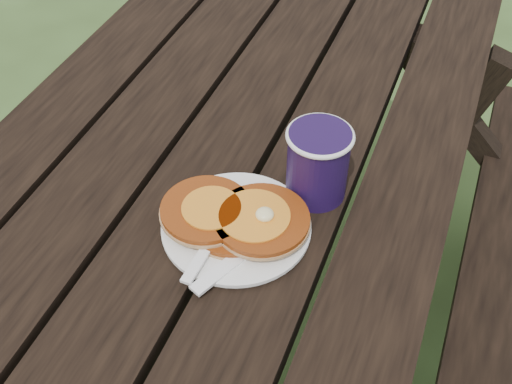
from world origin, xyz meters
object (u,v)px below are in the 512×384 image
(pancake_stack, at_px, (235,217))
(coffee_cup, at_px, (318,160))
(plate, at_px, (236,227))
(picnic_table, at_px, (207,328))

(pancake_stack, distance_m, coffee_cup, 0.14)
(pancake_stack, relative_size, coffee_cup, 1.84)
(coffee_cup, bearing_deg, pancake_stack, -126.72)
(plate, bearing_deg, picnic_table, 150.39)
(coffee_cup, bearing_deg, plate, -125.89)
(picnic_table, xyz_separation_m, plate, (0.09, -0.05, 0.39))
(picnic_table, bearing_deg, coffee_cup, 19.29)
(picnic_table, relative_size, plate, 8.70)
(picnic_table, distance_m, plate, 0.40)
(picnic_table, distance_m, pancake_stack, 0.42)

